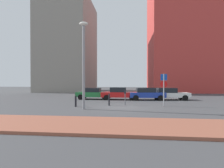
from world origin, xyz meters
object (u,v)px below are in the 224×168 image
parked_car_red (119,93)px  traffic_bollard_near (109,100)px  parked_car_blue (147,94)px  parked_car_white (169,94)px  parking_sign_post (164,86)px  traffic_bollard_mid (76,101)px  street_lamp (84,58)px  parking_meter (125,96)px  parked_car_green (94,93)px

parked_car_red → traffic_bollard_near: (-0.59, -5.45, -0.22)m
parked_car_blue → parked_car_white: bearing=9.0°
parking_sign_post → traffic_bollard_mid: bearing=-171.9°
parked_car_blue → traffic_bollard_near: 6.66m
street_lamp → traffic_bollard_mid: street_lamp is taller
parking_sign_post → parked_car_blue: bearing=100.5°
parked_car_blue → parking_sign_post: parking_sign_post is taller
parked_car_red → parking_meter: 5.08m
parking_meter → parked_car_green: bearing=128.1°
street_lamp → traffic_bollard_mid: (-1.07, 1.30, -3.57)m
parked_car_red → parked_car_white: bearing=3.8°
parked_car_green → parked_car_blue: 6.49m
parked_car_green → parked_car_red: bearing=-3.0°
parked_car_white → traffic_bollard_mid: size_ratio=4.69×
parking_sign_post → street_lamp: size_ratio=0.42×
street_lamp → traffic_bollard_near: bearing=53.2°
parked_car_white → traffic_bollard_mid: parked_car_white is taller
parked_car_blue → parked_car_white: (2.69, 0.43, -0.02)m
traffic_bollard_near → parked_car_blue: bearing=54.5°
parked_car_green → street_lamp: bearing=-83.5°
parked_car_red → parking_sign_post: bearing=-51.6°
parked_car_blue → street_lamp: 10.08m
parking_meter → parking_sign_post: bearing=-6.2°
parked_car_green → parking_sign_post: (7.48, -5.55, 1.08)m
parked_car_green → traffic_bollard_near: (2.62, -5.62, -0.19)m
parked_car_green → parking_meter: (4.06, -5.17, 0.15)m
parked_car_blue → parked_car_white: 2.73m
parked_car_white → street_lamp: (-8.28, -8.15, 3.29)m
parking_sign_post → street_lamp: 7.35m
street_lamp → traffic_bollard_near: street_lamp is taller
parked_car_red → traffic_bollard_mid: size_ratio=4.65×
parked_car_red → traffic_bollard_mid: 7.30m
parking_sign_post → street_lamp: bearing=-160.1°
parked_car_red → parking_sign_post: (4.27, -5.38, 1.05)m
parked_car_red → traffic_bollard_near: 5.49m
parked_car_blue → parking_meter: bearing=-116.0°
parked_car_white → parking_meter: 7.44m
parked_car_blue → traffic_bollard_near: parked_car_blue is taller
parked_car_green → parked_car_red: 3.21m
parked_car_green → parking_meter: size_ratio=3.23×
parked_car_red → parked_car_blue: size_ratio=1.04×
parked_car_green → traffic_bollard_mid: parked_car_green is taller
parked_car_white → parking_sign_post: parking_sign_post is taller
parking_meter → street_lamp: bearing=-138.9°
parked_car_blue → traffic_bollard_mid: 9.26m
traffic_bollard_near → traffic_bollard_mid: size_ratio=1.14×
parked_car_red → parking_meter: size_ratio=3.27×
parking_meter → street_lamp: 5.25m
street_lamp → traffic_bollard_mid: size_ratio=7.19×
parked_car_white → parking_meter: bearing=-133.5°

